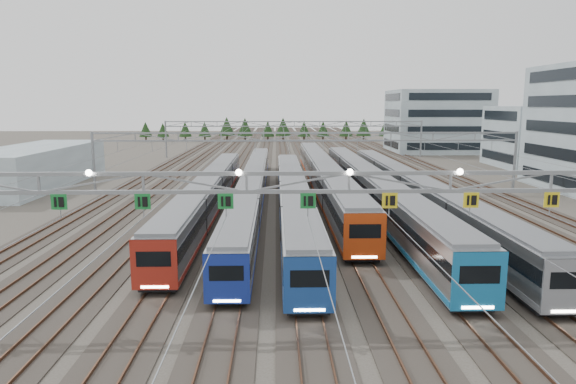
{
  "coord_description": "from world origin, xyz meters",
  "views": [
    {
      "loc": [
        -3.99,
        -27.63,
        11.51
      ],
      "look_at": [
        -2.9,
        19.11,
        3.5
      ],
      "focal_mm": 32.0,
      "sensor_mm": 36.0,
      "label": 1
    }
  ],
  "objects_px": {
    "gantry_near": "(348,186)",
    "gantry_far": "(294,128)",
    "train_f": "(412,190)",
    "gantry_mid": "(306,144)",
    "depot_bldg_mid": "(536,137)",
    "west_shed": "(34,166)",
    "train_a": "(210,192)",
    "train_b": "(253,186)",
    "train_d": "(323,175)",
    "train_e": "(370,187)",
    "depot_bldg_north": "(437,121)",
    "train_c": "(293,197)"
  },
  "relations": [
    {
      "from": "gantry_near",
      "to": "gantry_far",
      "type": "height_order",
      "value": "gantry_near"
    },
    {
      "from": "train_f",
      "to": "gantry_mid",
      "type": "relative_size",
      "value": 1.11
    },
    {
      "from": "train_f",
      "to": "gantry_near",
      "type": "bearing_deg",
      "value": -111.46
    },
    {
      "from": "train_f",
      "to": "depot_bldg_mid",
      "type": "bearing_deg",
      "value": 49.0
    },
    {
      "from": "depot_bldg_mid",
      "to": "west_shed",
      "type": "height_order",
      "value": "depot_bldg_mid"
    },
    {
      "from": "train_a",
      "to": "train_f",
      "type": "relative_size",
      "value": 0.83
    },
    {
      "from": "train_b",
      "to": "train_f",
      "type": "bearing_deg",
      "value": -12.93
    },
    {
      "from": "train_d",
      "to": "gantry_near",
      "type": "distance_m",
      "value": 40.05
    },
    {
      "from": "train_d",
      "to": "depot_bldg_mid",
      "type": "bearing_deg",
      "value": 32.66
    },
    {
      "from": "train_b",
      "to": "train_e",
      "type": "distance_m",
      "value": 13.74
    },
    {
      "from": "depot_bldg_mid",
      "to": "west_shed",
      "type": "xyz_separation_m",
      "value": [
        -82.51,
        -20.61,
        -2.81
      ]
    },
    {
      "from": "west_shed",
      "to": "gantry_far",
      "type": "bearing_deg",
      "value": 45.59
    },
    {
      "from": "gantry_near",
      "to": "gantry_far",
      "type": "xyz_separation_m",
      "value": [
        0.05,
        85.12,
        -0.7
      ]
    },
    {
      "from": "train_e",
      "to": "west_shed",
      "type": "bearing_deg",
      "value": 161.05
    },
    {
      "from": "train_b",
      "to": "depot_bldg_north",
      "type": "distance_m",
      "value": 77.34
    },
    {
      "from": "train_c",
      "to": "train_e",
      "type": "bearing_deg",
      "value": 32.33
    },
    {
      "from": "gantry_near",
      "to": "depot_bldg_mid",
      "type": "height_order",
      "value": "depot_bldg_mid"
    },
    {
      "from": "train_c",
      "to": "depot_bldg_north",
      "type": "height_order",
      "value": "depot_bldg_north"
    },
    {
      "from": "train_d",
      "to": "train_e",
      "type": "xyz_separation_m",
      "value": [
        4.5,
        -9.34,
        -0.06
      ]
    },
    {
      "from": "train_d",
      "to": "west_shed",
      "type": "bearing_deg",
      "value": 171.36
    },
    {
      "from": "train_a",
      "to": "train_e",
      "type": "bearing_deg",
      "value": 8.25
    },
    {
      "from": "train_a",
      "to": "west_shed",
      "type": "distance_m",
      "value": 32.7
    },
    {
      "from": "train_d",
      "to": "gantry_far",
      "type": "height_order",
      "value": "gantry_far"
    },
    {
      "from": "train_b",
      "to": "gantry_near",
      "type": "bearing_deg",
      "value": -78.48
    },
    {
      "from": "train_d",
      "to": "gantry_near",
      "type": "xyz_separation_m",
      "value": [
        -2.3,
        -39.69,
        4.84
      ]
    },
    {
      "from": "depot_bldg_mid",
      "to": "gantry_mid",
      "type": "bearing_deg",
      "value": -149.1
    },
    {
      "from": "train_a",
      "to": "train_c",
      "type": "bearing_deg",
      "value": -18.93
    },
    {
      "from": "train_c",
      "to": "depot_bldg_mid",
      "type": "bearing_deg",
      "value": 42.09
    },
    {
      "from": "train_a",
      "to": "west_shed",
      "type": "relative_size",
      "value": 1.73
    },
    {
      "from": "gantry_far",
      "to": "depot_bldg_mid",
      "type": "relative_size",
      "value": 3.52
    },
    {
      "from": "train_c",
      "to": "gantry_near",
      "type": "height_order",
      "value": "gantry_near"
    },
    {
      "from": "train_c",
      "to": "depot_bldg_mid",
      "type": "xyz_separation_m",
      "value": [
        46.31,
        41.83,
        3.5
      ]
    },
    {
      "from": "gantry_mid",
      "to": "gantry_far",
      "type": "distance_m",
      "value": 45.0
    },
    {
      "from": "train_f",
      "to": "gantry_near",
      "type": "relative_size",
      "value": 1.11
    },
    {
      "from": "train_a",
      "to": "train_d",
      "type": "xyz_separation_m",
      "value": [
        13.5,
        11.95,
        0.17
      ]
    },
    {
      "from": "train_c",
      "to": "depot_bldg_north",
      "type": "distance_m",
      "value": 82.19
    },
    {
      "from": "train_b",
      "to": "gantry_mid",
      "type": "relative_size",
      "value": 1.18
    },
    {
      "from": "train_e",
      "to": "depot_bldg_north",
      "type": "bearing_deg",
      "value": 67.08
    },
    {
      "from": "gantry_near",
      "to": "west_shed",
      "type": "relative_size",
      "value": 1.88
    },
    {
      "from": "depot_bldg_mid",
      "to": "train_e",
      "type": "bearing_deg",
      "value": -135.92
    },
    {
      "from": "train_e",
      "to": "depot_bldg_north",
      "type": "height_order",
      "value": "depot_bldg_north"
    },
    {
      "from": "gantry_mid",
      "to": "train_c",
      "type": "bearing_deg",
      "value": -98.28
    },
    {
      "from": "train_a",
      "to": "train_f",
      "type": "xyz_separation_m",
      "value": [
        22.5,
        1.0,
        -0.03
      ]
    },
    {
      "from": "train_b",
      "to": "depot_bldg_north",
      "type": "xyz_separation_m",
      "value": [
        41.94,
        64.75,
        5.5
      ]
    },
    {
      "from": "train_e",
      "to": "west_shed",
      "type": "relative_size",
      "value": 2.15
    },
    {
      "from": "train_d",
      "to": "train_f",
      "type": "relative_size",
      "value": 1.04
    },
    {
      "from": "train_d",
      "to": "train_b",
      "type": "bearing_deg",
      "value": -142.87
    },
    {
      "from": "train_f",
      "to": "gantry_mid",
      "type": "bearing_deg",
      "value": 134.68
    },
    {
      "from": "train_b",
      "to": "gantry_near",
      "type": "height_order",
      "value": "gantry_near"
    },
    {
      "from": "train_c",
      "to": "west_shed",
      "type": "relative_size",
      "value": 1.77
    }
  ]
}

